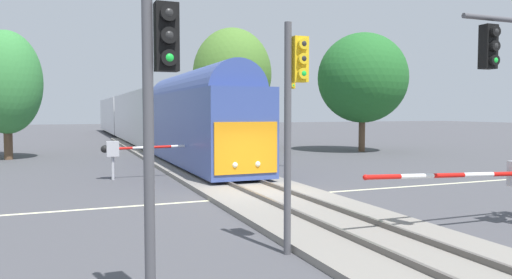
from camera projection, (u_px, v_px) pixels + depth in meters
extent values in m
plane|color=#47474C|center=(266.00, 197.00, 17.98)|extent=(220.00, 220.00, 0.00)
cube|color=beige|center=(266.00, 197.00, 17.98)|extent=(44.00, 0.20, 0.01)
cube|color=gray|center=(266.00, 194.00, 17.97)|extent=(4.40, 80.00, 0.18)
cube|color=#56514C|center=(248.00, 191.00, 17.70)|extent=(0.10, 80.00, 0.14)
cube|color=#56514C|center=(283.00, 189.00, 18.23)|extent=(0.10, 80.00, 0.14)
cube|color=#384C93|center=(196.00, 128.00, 27.26)|extent=(3.00, 16.10, 3.90)
cube|color=orange|center=(246.00, 148.00, 19.80)|extent=(2.76, 0.08, 2.15)
cylinder|color=#384C93|center=(196.00, 95.00, 27.15)|extent=(2.76, 14.49, 2.76)
sphere|color=#F4F2CC|center=(235.00, 165.00, 19.65)|extent=(0.24, 0.24, 0.24)
sphere|color=#F4F2CC|center=(258.00, 164.00, 20.02)|extent=(0.24, 0.24, 0.24)
cube|color=silver|center=(142.00, 117.00, 46.40)|extent=(3.00, 23.39, 4.60)
cube|color=black|center=(158.00, 114.00, 46.94)|extent=(0.04, 21.05, 0.90)
cube|color=gold|center=(158.00, 129.00, 47.03)|extent=(0.04, 21.52, 0.36)
cube|color=silver|center=(117.00, 115.00, 68.94)|extent=(3.00, 23.39, 4.60)
cube|color=black|center=(128.00, 113.00, 69.48)|extent=(0.04, 21.05, 0.90)
cube|color=gold|center=(128.00, 123.00, 69.57)|extent=(0.04, 21.52, 0.36)
cylinder|color=red|center=(506.00, 174.00, 13.27)|extent=(1.03, 0.12, 0.15)
cylinder|color=white|center=(478.00, 175.00, 12.89)|extent=(1.03, 0.12, 0.15)
cylinder|color=red|center=(449.00, 175.00, 12.51)|extent=(1.03, 0.12, 0.15)
cylinder|color=white|center=(417.00, 176.00, 12.13)|extent=(1.03, 0.12, 0.15)
cylinder|color=red|center=(383.00, 177.00, 11.75)|extent=(1.03, 0.12, 0.15)
sphere|color=red|center=(365.00, 177.00, 11.56)|extent=(0.14, 0.14, 0.14)
cylinder|color=#B7B7BC|center=(113.00, 168.00, 22.39)|extent=(0.14, 0.14, 1.10)
cube|color=#B7B7BC|center=(113.00, 149.00, 22.33)|extent=(0.56, 0.40, 0.70)
sphere|color=black|center=(105.00, 149.00, 22.21)|extent=(0.36, 0.36, 0.36)
cylinder|color=red|center=(123.00, 148.00, 22.50)|extent=(0.92, 0.12, 0.13)
cylinder|color=white|center=(142.00, 148.00, 22.84)|extent=(0.92, 0.12, 0.13)
cylinder|color=red|center=(162.00, 147.00, 23.17)|extent=(0.92, 0.12, 0.13)
cylinder|color=white|center=(180.00, 146.00, 23.51)|extent=(0.92, 0.12, 0.13)
cylinder|color=red|center=(199.00, 145.00, 23.84)|extent=(0.92, 0.12, 0.13)
sphere|color=red|center=(207.00, 145.00, 24.01)|extent=(0.14, 0.14, 0.14)
cylinder|color=#4C4C51|center=(287.00, 116.00, 27.65)|extent=(0.16, 0.16, 5.79)
cube|color=gold|center=(292.00, 80.00, 27.63)|extent=(0.34, 0.26, 1.00)
sphere|color=#262626|center=(293.00, 74.00, 27.47)|extent=(0.20, 0.20, 0.20)
cylinder|color=gold|center=(293.00, 74.00, 27.44)|extent=(0.24, 0.10, 0.24)
sphere|color=#262626|center=(293.00, 80.00, 27.49)|extent=(0.20, 0.20, 0.20)
cylinder|color=gold|center=(293.00, 80.00, 27.46)|extent=(0.24, 0.10, 0.24)
sphere|color=green|center=(293.00, 85.00, 27.51)|extent=(0.20, 0.20, 0.20)
cylinder|color=gold|center=(293.00, 85.00, 27.48)|extent=(0.24, 0.10, 0.24)
cylinder|color=#4C4C51|center=(149.00, 155.00, 7.09)|extent=(0.16, 0.16, 5.08)
cube|color=black|center=(166.00, 37.00, 7.09)|extent=(0.34, 0.26, 1.00)
sphere|color=#262626|center=(168.00, 13.00, 6.93)|extent=(0.20, 0.20, 0.20)
cylinder|color=black|center=(169.00, 13.00, 6.91)|extent=(0.24, 0.10, 0.24)
sphere|color=#262626|center=(168.00, 36.00, 6.95)|extent=(0.20, 0.20, 0.20)
cylinder|color=black|center=(169.00, 36.00, 6.92)|extent=(0.24, 0.10, 0.24)
sphere|color=green|center=(169.00, 58.00, 6.97)|extent=(0.20, 0.20, 0.20)
cylinder|color=black|center=(169.00, 58.00, 6.94)|extent=(0.24, 0.10, 0.24)
cube|color=black|center=(488.00, 47.00, 10.93)|extent=(0.34, 0.26, 1.00)
sphere|color=#262626|center=(494.00, 32.00, 10.78)|extent=(0.20, 0.20, 0.20)
cylinder|color=black|center=(495.00, 31.00, 10.75)|extent=(0.24, 0.10, 0.24)
sphere|color=#262626|center=(494.00, 46.00, 10.79)|extent=(0.20, 0.20, 0.20)
cylinder|color=black|center=(495.00, 46.00, 10.77)|extent=(0.24, 0.10, 0.24)
sphere|color=green|center=(493.00, 60.00, 10.81)|extent=(0.20, 0.20, 0.20)
cylinder|color=black|center=(494.00, 60.00, 10.79)|extent=(0.24, 0.10, 0.24)
cylinder|color=#4C4C51|center=(288.00, 140.00, 10.61)|extent=(0.16, 0.16, 5.13)
cube|color=gold|center=(299.00, 60.00, 10.61)|extent=(0.34, 0.26, 1.00)
sphere|color=#262626|center=(303.00, 44.00, 10.45)|extent=(0.20, 0.20, 0.20)
cylinder|color=gold|center=(303.00, 44.00, 10.42)|extent=(0.24, 0.10, 0.24)
sphere|color=#262626|center=(302.00, 59.00, 10.47)|extent=(0.20, 0.20, 0.20)
cylinder|color=gold|center=(303.00, 59.00, 10.44)|extent=(0.24, 0.10, 0.24)
sphere|color=green|center=(302.00, 74.00, 10.49)|extent=(0.20, 0.20, 0.20)
cylinder|color=gold|center=(303.00, 74.00, 10.46)|extent=(0.24, 0.10, 0.24)
cylinder|color=brown|center=(232.00, 128.00, 42.74)|extent=(0.56, 0.56, 3.42)
ellipsoid|color=#4C7A2D|center=(232.00, 74.00, 42.46)|extent=(6.93, 6.93, 8.10)
cylinder|color=brown|center=(8.00, 140.00, 31.78)|extent=(0.54, 0.54, 2.55)
ellipsoid|color=#38843D|center=(6.00, 82.00, 31.56)|extent=(4.47, 4.47, 6.80)
cylinder|color=brown|center=(362.00, 132.00, 38.09)|extent=(0.50, 0.50, 3.18)
ellipsoid|color=#236628|center=(363.00, 78.00, 37.84)|extent=(7.03, 7.03, 7.05)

